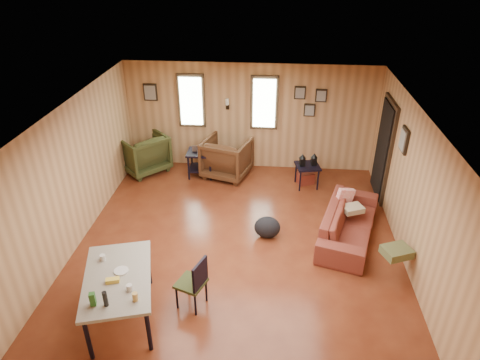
% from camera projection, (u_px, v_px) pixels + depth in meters
% --- Properties ---
extents(room, '(5.54, 6.04, 2.44)m').
position_uv_depth(room, '(250.00, 176.00, 7.07)').
color(room, brown).
rests_on(room, ground).
extents(sofa, '(1.13, 2.10, 0.79)m').
position_uv_depth(sofa, '(350.00, 218.00, 7.43)').
color(sofa, maroon).
rests_on(sofa, ground).
extents(recliner_brown, '(1.15, 1.11, 0.97)m').
position_uv_depth(recliner_brown, '(227.00, 156.00, 9.40)').
color(recliner_brown, '#442714').
rests_on(recliner_brown, ground).
extents(recliner_green, '(1.28, 1.28, 0.96)m').
position_uv_depth(recliner_green, '(143.00, 151.00, 9.61)').
color(recliner_green, '#333819').
rests_on(recliner_green, ground).
extents(end_table, '(0.58, 0.53, 0.72)m').
position_uv_depth(end_table, '(201.00, 159.00, 9.43)').
color(end_table, black).
rests_on(end_table, ground).
extents(side_table, '(0.57, 0.57, 0.77)m').
position_uv_depth(side_table, '(308.00, 164.00, 8.96)').
color(side_table, black).
rests_on(side_table, ground).
extents(cooler, '(0.42, 0.37, 0.25)m').
position_uv_depth(cooler, '(305.00, 178.00, 9.26)').
color(cooler, maroon).
rests_on(cooler, ground).
extents(backpack, '(0.53, 0.45, 0.40)m').
position_uv_depth(backpack, '(267.00, 227.00, 7.52)').
color(backpack, black).
rests_on(backpack, ground).
extents(sofa_pillows, '(1.05, 1.75, 0.36)m').
position_uv_depth(sofa_pillows, '(371.00, 225.00, 7.05)').
color(sofa_pillows, '#51552F').
rests_on(sofa_pillows, sofa).
extents(dining_table, '(1.22, 1.62, 0.94)m').
position_uv_depth(dining_table, '(118.00, 281.00, 5.65)').
color(dining_table, gray).
rests_on(dining_table, ground).
extents(dining_chair, '(0.48, 0.48, 0.83)m').
position_uv_depth(dining_chair, '(195.00, 281.00, 5.94)').
color(dining_chair, '#333819').
rests_on(dining_chair, ground).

